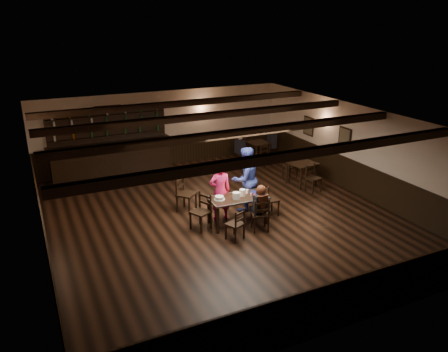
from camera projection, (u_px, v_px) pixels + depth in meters
name	position (u px, v px, depth m)	size (l,w,h in m)	color
ground	(222.00, 217.00, 11.91)	(10.00, 10.00, 0.00)	black
room_shell	(221.00, 156.00, 11.34)	(9.02, 10.02, 2.71)	beige
dining_table	(238.00, 200.00, 11.31)	(1.55, 0.83, 0.75)	black
chair_near_left	(237.00, 222.00, 10.53)	(0.50, 0.49, 0.82)	black
chair_near_right	(261.00, 213.00, 10.94)	(0.50, 0.49, 0.89)	black
chair_end_left	(203.00, 208.00, 11.12)	(0.56, 0.58, 0.94)	black
chair_end_right	(267.00, 197.00, 11.84)	(0.41, 0.43, 0.91)	black
chair_far_pushed	(184.00, 191.00, 12.12)	(0.65, 0.65, 1.01)	black
woman_pink	(220.00, 191.00, 11.53)	(0.59, 0.39, 1.61)	#DF1B64
man_blue	(245.00, 179.00, 12.08)	(0.89, 0.69, 1.82)	navy
seated_person	(261.00, 201.00, 10.89)	(0.33, 0.49, 0.80)	black
cake	(219.00, 198.00, 11.13)	(0.28, 0.28, 0.09)	white
plate_stack_a	(236.00, 196.00, 11.15)	(0.19, 0.19, 0.18)	white
plate_stack_b	(242.00, 193.00, 11.34)	(0.15, 0.15, 0.18)	white
tea_light	(239.00, 194.00, 11.41)	(0.05, 0.05, 0.06)	#A5A8AD
salt_shaker	(251.00, 195.00, 11.34)	(0.03, 0.03, 0.08)	silver
pepper_shaker	(252.00, 194.00, 11.35)	(0.04, 0.04, 0.09)	#A5A8AD
drink_glass	(247.00, 191.00, 11.52)	(0.07, 0.07, 0.11)	silver
menu_red	(257.00, 195.00, 11.42)	(0.30, 0.21, 0.00)	maroon
menu_blue	(257.00, 192.00, 11.60)	(0.33, 0.23, 0.00)	#0F174D
bar_counter	(111.00, 154.00, 14.87)	(4.17, 0.70, 2.20)	black
back_table_a	(302.00, 165.00, 14.00)	(0.91, 0.91, 0.75)	black
back_table_b	(259.00, 145.00, 16.25)	(0.76, 0.76, 0.75)	black
bg_patron_left	(240.00, 144.00, 15.73)	(0.31, 0.40, 0.73)	black
bg_patron_right	(272.00, 137.00, 16.41)	(0.26, 0.40, 0.79)	black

